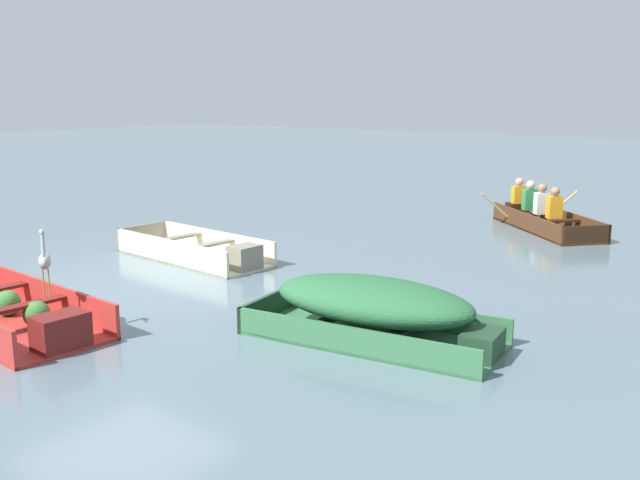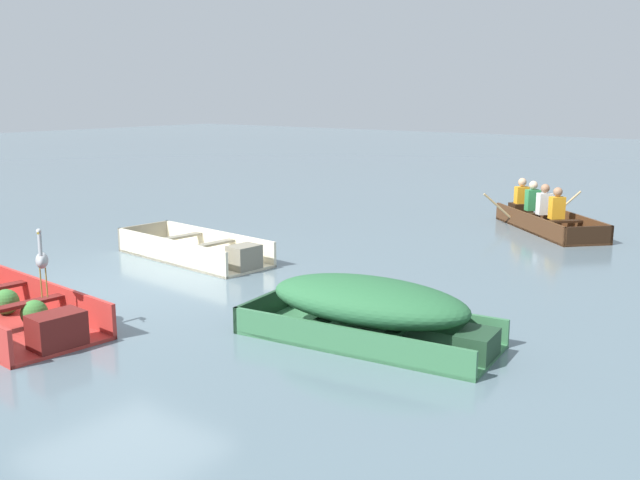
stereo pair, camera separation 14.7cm
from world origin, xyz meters
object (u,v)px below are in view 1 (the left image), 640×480
dinghy_red_foreground (9,315)px  skiff_cream_near_moored (199,252)px  rowboat_dark_varnish_with_crew (541,216)px  heron_on_dinghy (44,259)px  skiff_green_mid_moored (374,307)px

dinghy_red_foreground → skiff_cream_near_moored: size_ratio=1.08×
dinghy_red_foreground → skiff_cream_near_moored: 3.83m
skiff_cream_near_moored → rowboat_dark_varnish_with_crew: (3.54, 6.26, 0.10)m
dinghy_red_foreground → skiff_cream_near_moored: (-0.70, 3.76, -0.00)m
dinghy_red_foreground → rowboat_dark_varnish_with_crew: rowboat_dark_varnish_with_crew is taller
rowboat_dark_varnish_with_crew → heron_on_dinghy: (-2.25, -9.87, 0.63)m
skiff_green_mid_moored → rowboat_dark_varnish_with_crew: rowboat_dark_varnish_with_crew is taller
skiff_green_mid_moored → dinghy_red_foreground: bearing=-149.6°
dinghy_red_foreground → skiff_green_mid_moored: (3.75, 2.20, 0.25)m
heron_on_dinghy → rowboat_dark_varnish_with_crew: bearing=77.2°
skiff_green_mid_moored → skiff_cream_near_moored: bearing=160.6°
dinghy_red_foreground → skiff_cream_near_moored: bearing=100.5°
rowboat_dark_varnish_with_crew → heron_on_dinghy: size_ratio=3.41×
dinghy_red_foreground → rowboat_dark_varnish_with_crew: bearing=74.2°
heron_on_dinghy → dinghy_red_foreground: bearing=-165.3°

